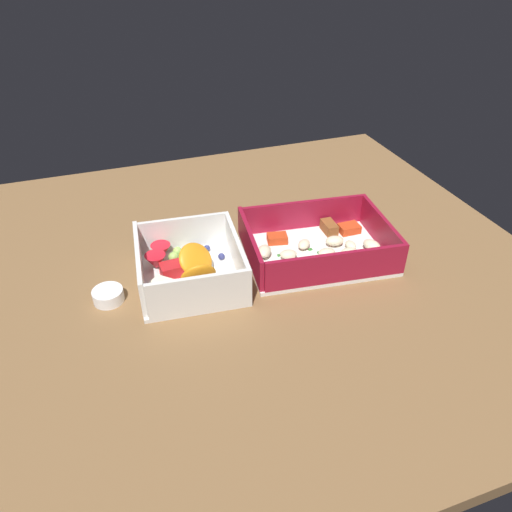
% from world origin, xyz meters
% --- Properties ---
extents(table_surface, '(0.80, 0.80, 0.02)m').
position_xyz_m(table_surface, '(0.00, 0.00, 0.01)').
color(table_surface, brown).
rests_on(table_surface, ground).
extents(pasta_container, '(0.22, 0.18, 0.05)m').
position_xyz_m(pasta_container, '(0.08, -0.01, 0.04)').
color(pasta_container, white).
rests_on(pasta_container, table_surface).
extents(fruit_bowl, '(0.15, 0.16, 0.06)m').
position_xyz_m(fruit_bowl, '(-0.12, -0.01, 0.04)').
color(fruit_bowl, white).
rests_on(fruit_bowl, table_surface).
extents(paper_cup_liner, '(0.04, 0.04, 0.02)m').
position_xyz_m(paper_cup_liner, '(-0.23, -0.02, 0.03)').
color(paper_cup_liner, white).
rests_on(paper_cup_liner, table_surface).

